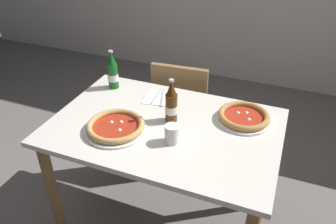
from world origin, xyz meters
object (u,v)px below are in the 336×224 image
(paper_cup, at_px, (172,134))
(pizza_marinara_far, at_px, (244,117))
(beer_bottle_center, at_px, (171,104))
(napkin_with_cutlery, at_px, (160,98))
(dining_table_main, at_px, (165,142))
(pizza_margherita_near, at_px, (116,127))
(beer_bottle_left, at_px, (113,72))
(chair_behind_table, at_px, (182,107))

(paper_cup, bearing_deg, pizza_marinara_far, 47.88)
(beer_bottle_center, relative_size, napkin_with_cutlery, 1.19)
(dining_table_main, bearing_deg, beer_bottle_center, 70.48)
(beer_bottle_center, bearing_deg, pizza_margherita_near, -141.09)
(pizza_margherita_near, relative_size, beer_bottle_left, 1.32)
(napkin_with_cutlery, bearing_deg, paper_cup, -59.00)
(beer_bottle_left, bearing_deg, napkin_with_cutlery, -3.18)
(pizza_marinara_far, distance_m, beer_bottle_left, 0.84)
(paper_cup, bearing_deg, pizza_margherita_near, -177.06)
(pizza_marinara_far, bearing_deg, dining_table_main, -152.22)
(napkin_with_cutlery, bearing_deg, beer_bottle_left, 176.82)
(chair_behind_table, bearing_deg, paper_cup, 100.97)
(chair_behind_table, height_order, beer_bottle_left, beer_bottle_left)
(chair_behind_table, distance_m, pizza_margherita_near, 0.81)
(chair_behind_table, bearing_deg, beer_bottle_left, 40.89)
(beer_bottle_left, distance_m, beer_bottle_center, 0.52)
(beer_bottle_left, relative_size, paper_cup, 2.60)
(pizza_marinara_far, bearing_deg, paper_cup, -132.12)
(pizza_marinara_far, height_order, beer_bottle_center, beer_bottle_center)
(dining_table_main, relative_size, beer_bottle_left, 4.86)
(pizza_margherita_near, height_order, paper_cup, paper_cup)
(dining_table_main, distance_m, paper_cup, 0.22)
(chair_behind_table, height_order, pizza_marinara_far, chair_behind_table)
(dining_table_main, xyz_separation_m, pizza_margherita_near, (-0.21, -0.14, 0.13))
(dining_table_main, relative_size, chair_behind_table, 1.41)
(paper_cup, bearing_deg, beer_bottle_left, 144.57)
(beer_bottle_center, distance_m, paper_cup, 0.19)
(pizza_margherita_near, bearing_deg, chair_behind_table, 81.97)
(paper_cup, bearing_deg, napkin_with_cutlery, 121.00)
(chair_behind_table, height_order, beer_bottle_center, beer_bottle_center)
(pizza_marinara_far, xyz_separation_m, napkin_with_cutlery, (-0.51, 0.05, -0.02))
(napkin_with_cutlery, bearing_deg, dining_table_main, -61.86)
(paper_cup, bearing_deg, dining_table_main, 126.33)
(napkin_with_cutlery, height_order, paper_cup, paper_cup)
(pizza_marinara_far, relative_size, beer_bottle_left, 1.20)
(dining_table_main, distance_m, beer_bottle_left, 0.57)
(chair_behind_table, bearing_deg, napkin_with_cutlery, 82.21)
(beer_bottle_left, xyz_separation_m, beer_bottle_center, (0.47, -0.21, 0.00))
(dining_table_main, bearing_deg, chair_behind_table, 100.17)
(dining_table_main, distance_m, pizza_margherita_near, 0.29)
(pizza_marinara_far, xyz_separation_m, beer_bottle_left, (-0.83, 0.07, 0.08))
(pizza_marinara_far, height_order, paper_cup, paper_cup)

